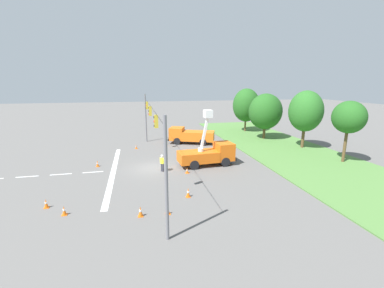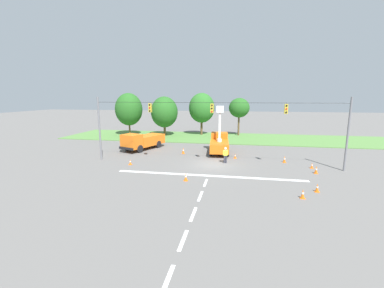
{
  "view_description": "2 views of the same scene",
  "coord_description": "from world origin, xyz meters",
  "px_view_note": "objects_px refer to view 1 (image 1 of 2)",
  "views": [
    {
      "loc": [
        26.14,
        -1.45,
        8.81
      ],
      "look_at": [
        0.63,
        4.16,
        2.56
      ],
      "focal_mm": 24.0,
      "sensor_mm": 36.0,
      "label": 1
    },
    {
      "loc": [
        2.6,
        -26.71,
        7.27
      ],
      "look_at": [
        -2.44,
        0.98,
        2.0
      ],
      "focal_mm": 24.0,
      "sensor_mm": 36.0,
      "label": 2
    }
  ],
  "objects_px": {
    "traffic_cone_foreground_left": "(140,211)",
    "road_worker": "(162,162)",
    "traffic_cone_lane_edge_b": "(188,152)",
    "traffic_cone_mid_right": "(46,203)",
    "traffic_cone_far_right": "(168,210)",
    "tree_east": "(349,117)",
    "traffic_cone_mid_left": "(97,164)",
    "tree_centre": "(306,111)",
    "utility_truck_bucket_lift": "(209,153)",
    "utility_truck_support_near": "(190,135)",
    "traffic_cone_far_left": "(188,193)",
    "traffic_cone_lane_edge_a": "(187,170)",
    "tree_far_west": "(246,105)",
    "tree_west": "(265,112)",
    "traffic_cone_near_bucket": "(64,211)"
  },
  "relations": [
    {
      "from": "tree_far_west",
      "to": "tree_centre",
      "type": "relative_size",
      "value": 1.0
    },
    {
      "from": "utility_truck_support_near",
      "to": "traffic_cone_mid_right",
      "type": "bearing_deg",
      "value": -39.18
    },
    {
      "from": "tree_centre",
      "to": "traffic_cone_foreground_left",
      "type": "bearing_deg",
      "value": -57.43
    },
    {
      "from": "traffic_cone_lane_edge_a",
      "to": "traffic_cone_lane_edge_b",
      "type": "bearing_deg",
      "value": 168.22
    },
    {
      "from": "road_worker",
      "to": "traffic_cone_mid_left",
      "type": "distance_m",
      "value": 7.37
    },
    {
      "from": "traffic_cone_lane_edge_b",
      "to": "traffic_cone_far_right",
      "type": "bearing_deg",
      "value": -16.61
    },
    {
      "from": "tree_centre",
      "to": "road_worker",
      "type": "relative_size",
      "value": 4.43
    },
    {
      "from": "tree_centre",
      "to": "traffic_cone_near_bucket",
      "type": "relative_size",
      "value": 11.71
    },
    {
      "from": "tree_east",
      "to": "traffic_cone_mid_right",
      "type": "height_order",
      "value": "tree_east"
    },
    {
      "from": "utility_truck_support_near",
      "to": "traffic_cone_mid_right",
      "type": "distance_m",
      "value": 22.81
    },
    {
      "from": "road_worker",
      "to": "tree_east",
      "type": "bearing_deg",
      "value": 86.24
    },
    {
      "from": "traffic_cone_lane_edge_a",
      "to": "tree_far_west",
      "type": "bearing_deg",
      "value": 143.04
    },
    {
      "from": "road_worker",
      "to": "traffic_cone_near_bucket",
      "type": "relative_size",
      "value": 2.64
    },
    {
      "from": "utility_truck_bucket_lift",
      "to": "road_worker",
      "type": "xyz_separation_m",
      "value": [
        1.06,
        -5.19,
        -0.33
      ]
    },
    {
      "from": "tree_far_west",
      "to": "traffic_cone_far_left",
      "type": "bearing_deg",
      "value": -32.25
    },
    {
      "from": "utility_truck_bucket_lift",
      "to": "traffic_cone_lane_edge_b",
      "type": "distance_m",
      "value": 4.81
    },
    {
      "from": "tree_far_west",
      "to": "tree_east",
      "type": "xyz_separation_m",
      "value": [
        20.1,
        3.05,
        0.29
      ]
    },
    {
      "from": "road_worker",
      "to": "traffic_cone_mid_left",
      "type": "xyz_separation_m",
      "value": [
        -3.07,
        -6.67,
        -0.68
      ]
    },
    {
      "from": "tree_east",
      "to": "traffic_cone_near_bucket",
      "type": "relative_size",
      "value": 10.36
    },
    {
      "from": "utility_truck_support_near",
      "to": "traffic_cone_far_right",
      "type": "relative_size",
      "value": 11.89
    },
    {
      "from": "traffic_cone_mid_left",
      "to": "traffic_cone_lane_edge_a",
      "type": "xyz_separation_m",
      "value": [
        4.11,
        9.03,
        -0.05
      ]
    },
    {
      "from": "tree_west",
      "to": "traffic_cone_far_right",
      "type": "bearing_deg",
      "value": -40.94
    },
    {
      "from": "traffic_cone_far_right",
      "to": "traffic_cone_mid_left",
      "type": "bearing_deg",
      "value": -152.75
    },
    {
      "from": "traffic_cone_far_left",
      "to": "tree_centre",
      "type": "bearing_deg",
      "value": 122.83
    },
    {
      "from": "tree_centre",
      "to": "traffic_cone_far_left",
      "type": "distance_m",
      "value": 22.58
    },
    {
      "from": "traffic_cone_near_bucket",
      "to": "traffic_cone_lane_edge_a",
      "type": "bearing_deg",
      "value": 122.95
    },
    {
      "from": "traffic_cone_foreground_left",
      "to": "traffic_cone_lane_edge_b",
      "type": "height_order",
      "value": "traffic_cone_lane_edge_b"
    },
    {
      "from": "traffic_cone_near_bucket",
      "to": "traffic_cone_mid_left",
      "type": "bearing_deg",
      "value": 175.6
    },
    {
      "from": "traffic_cone_far_right",
      "to": "tree_far_west",
      "type": "bearing_deg",
      "value": 147.15
    },
    {
      "from": "tree_east",
      "to": "traffic_cone_foreground_left",
      "type": "relative_size",
      "value": 9.33
    },
    {
      "from": "tree_west",
      "to": "traffic_cone_far_left",
      "type": "height_order",
      "value": "tree_west"
    },
    {
      "from": "tree_centre",
      "to": "traffic_cone_lane_edge_a",
      "type": "bearing_deg",
      "value": -69.49
    },
    {
      "from": "traffic_cone_near_bucket",
      "to": "traffic_cone_far_right",
      "type": "height_order",
      "value": "traffic_cone_near_bucket"
    },
    {
      "from": "traffic_cone_foreground_left",
      "to": "traffic_cone_far_right",
      "type": "height_order",
      "value": "traffic_cone_foreground_left"
    },
    {
      "from": "tree_east",
      "to": "traffic_cone_mid_left",
      "type": "height_order",
      "value": "tree_east"
    },
    {
      "from": "tree_west",
      "to": "tree_centre",
      "type": "xyz_separation_m",
      "value": [
        6.5,
        2.39,
        0.68
      ]
    },
    {
      "from": "traffic_cone_mid_left",
      "to": "traffic_cone_lane_edge_b",
      "type": "bearing_deg",
      "value": 103.41
    },
    {
      "from": "traffic_cone_lane_edge_a",
      "to": "traffic_cone_lane_edge_b",
      "type": "xyz_separation_m",
      "value": [
        -6.59,
        1.37,
        0.12
      ]
    },
    {
      "from": "road_worker",
      "to": "traffic_cone_far_right",
      "type": "distance_m",
      "value": 8.86
    },
    {
      "from": "traffic_cone_foreground_left",
      "to": "road_worker",
      "type": "bearing_deg",
      "value": 164.66
    },
    {
      "from": "tree_west",
      "to": "traffic_cone_near_bucket",
      "type": "xyz_separation_m",
      "value": [
        19.44,
        -25.0,
        -4.07
      ]
    },
    {
      "from": "tree_east",
      "to": "utility_truck_bucket_lift",
      "type": "height_order",
      "value": "tree_east"
    },
    {
      "from": "traffic_cone_lane_edge_a",
      "to": "traffic_cone_far_right",
      "type": "height_order",
      "value": "traffic_cone_far_right"
    },
    {
      "from": "utility_truck_support_near",
      "to": "traffic_cone_far_left",
      "type": "xyz_separation_m",
      "value": [
        18.09,
        -4.03,
        -0.85
      ]
    },
    {
      "from": "traffic_cone_lane_edge_a",
      "to": "traffic_cone_far_right",
      "type": "relative_size",
      "value": 0.99
    },
    {
      "from": "traffic_cone_mid_right",
      "to": "traffic_cone_far_right",
      "type": "distance_m",
      "value": 8.91
    },
    {
      "from": "utility_truck_bucket_lift",
      "to": "traffic_cone_lane_edge_a",
      "type": "distance_m",
      "value": 3.68
    },
    {
      "from": "road_worker",
      "to": "traffic_cone_near_bucket",
      "type": "xyz_separation_m",
      "value": [
        7.42,
        -7.48,
        -0.67
      ]
    },
    {
      "from": "tree_west",
      "to": "traffic_cone_far_right",
      "type": "relative_size",
      "value": 12.06
    },
    {
      "from": "tree_centre",
      "to": "traffic_cone_far_right",
      "type": "xyz_separation_m",
      "value": [
        14.34,
        -20.46,
        -4.8
      ]
    }
  ]
}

